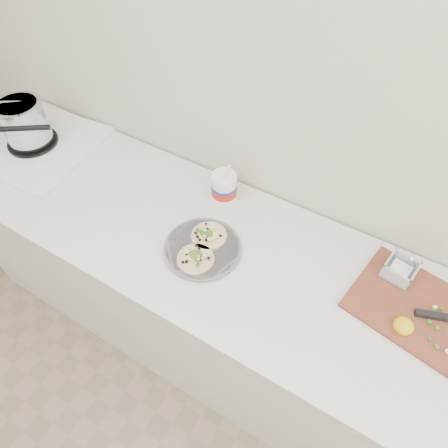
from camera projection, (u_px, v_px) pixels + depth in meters
The scene contains 5 objects.
counter at pixel (204, 293), 1.83m from camera, with size 2.44×0.66×0.90m.
stove at pixel (28, 130), 1.75m from camera, with size 0.59×0.55×0.26m.
taco_plate at pixel (202, 247), 1.42m from camera, with size 0.28×0.28×0.04m.
tub at pixel (225, 186), 1.55m from camera, with size 0.10×0.10×0.23m.
cutboard at pixel (424, 307), 1.27m from camera, with size 0.49×0.38×0.07m.
Camera 1 is at (0.56, 0.68, 2.06)m, focal length 32.00 mm.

